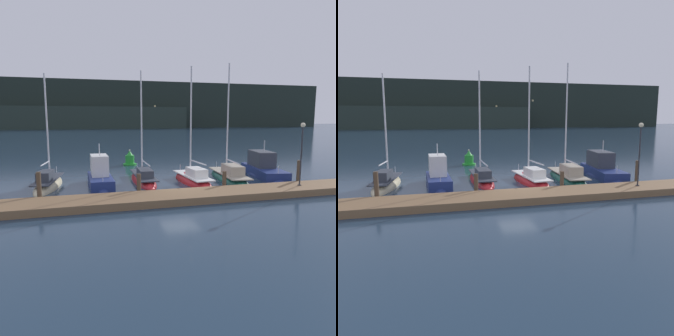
{
  "view_description": "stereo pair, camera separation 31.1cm",
  "coord_description": "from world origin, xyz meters",
  "views": [
    {
      "loc": [
        -6.89,
        -21.18,
        5.12
      ],
      "look_at": [
        0.0,
        3.09,
        1.2
      ],
      "focal_mm": 35.0,
      "sensor_mm": 36.0,
      "label": 1
    },
    {
      "loc": [
        -6.59,
        -21.27,
        5.12
      ],
      "look_at": [
        0.0,
        3.09,
        1.2
      ],
      "focal_mm": 35.0,
      "sensor_mm": 36.0,
      "label": 2
    }
  ],
  "objects": [
    {
      "name": "ground_plane",
      "position": [
        0.0,
        0.0,
        0.0
      ],
      "size": [
        400.0,
        400.0,
        0.0
      ],
      "primitive_type": "plane",
      "color": "#1E3347"
    },
    {
      "name": "dock",
      "position": [
        0.0,
        -2.31,
        0.23
      ],
      "size": [
        27.56,
        2.8,
        0.45
      ],
      "primitive_type": "cube",
      "color": "brown",
      "rests_on": "ground"
    },
    {
      "name": "mooring_pile_0",
      "position": [
        -9.09,
        -0.66,
        0.95
      ],
      "size": [
        0.28,
        0.28,
        1.91
      ],
      "primitive_type": "cylinder",
      "color": "#4C3D2D",
      "rests_on": "ground"
    },
    {
      "name": "mooring_pile_1",
      "position": [
        -3.03,
        -0.66,
        0.75
      ],
      "size": [
        0.28,
        0.28,
        1.5
      ],
      "primitive_type": "cylinder",
      "color": "#4C3D2D",
      "rests_on": "ground"
    },
    {
      "name": "mooring_pile_2",
      "position": [
        3.03,
        -0.66,
        0.7
      ],
      "size": [
        0.28,
        0.28,
        1.41
      ],
      "primitive_type": "cylinder",
      "color": "#4C3D2D",
      "rests_on": "ground"
    },
    {
      "name": "mooring_pile_3",
      "position": [
        9.09,
        -0.66,
        0.98
      ],
      "size": [
        0.28,
        0.28,
        1.96
      ],
      "primitive_type": "cylinder",
      "color": "#4C3D2D",
      "rests_on": "ground"
    },
    {
      "name": "sailboat_berth_1",
      "position": [
        -8.93,
        3.99,
        0.14
      ],
      "size": [
        2.47,
        6.49,
        8.95
      ],
      "color": "beige",
      "rests_on": "ground"
    },
    {
      "name": "motorboat_berth_2",
      "position": [
        -5.2,
        3.47,
        0.4
      ],
      "size": [
        1.82,
        5.41,
        3.83
      ],
      "color": "navy",
      "rests_on": "ground"
    },
    {
      "name": "sailboat_berth_3",
      "position": [
        -1.72,
        4.33,
        0.12
      ],
      "size": [
        1.94,
        7.24,
        9.39
      ],
      "color": "red",
      "rests_on": "ground"
    },
    {
      "name": "sailboat_berth_4",
      "position": [
        1.96,
        2.76,
        0.13
      ],
      "size": [
        1.98,
        6.42,
        9.72
      ],
      "color": "red",
      "rests_on": "ground"
    },
    {
      "name": "sailboat_berth_5",
      "position": [
        5.34,
        3.23,
        0.16
      ],
      "size": [
        2.96,
        7.88,
        10.03
      ],
      "color": "#195647",
      "rests_on": "ground"
    },
    {
      "name": "motorboat_berth_6",
      "position": [
        9.0,
        3.93,
        0.37
      ],
      "size": [
        3.6,
        7.57,
        3.75
      ],
      "color": "navy",
      "rests_on": "ground"
    },
    {
      "name": "channel_buoy",
      "position": [
        -1.28,
        13.73,
        0.6
      ],
      "size": [
        1.44,
        1.44,
        1.69
      ],
      "color": "green",
      "rests_on": "ground"
    },
    {
      "name": "dock_lamppost",
      "position": [
        7.93,
        -2.32,
        3.31
      ],
      "size": [
        0.32,
        0.32,
        4.31
      ],
      "color": "#2D2D33",
      "rests_on": "dock"
    },
    {
      "name": "hillside_backdrop",
      "position": [
        -4.11,
        137.89,
        10.03
      ],
      "size": [
        240.0,
        23.0,
        21.79
      ],
      "color": "#1E2823",
      "rests_on": "ground"
    }
  ]
}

